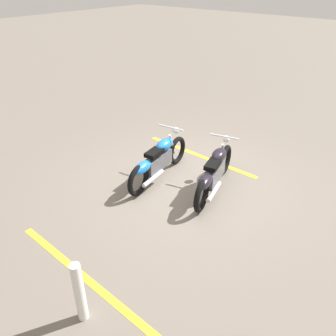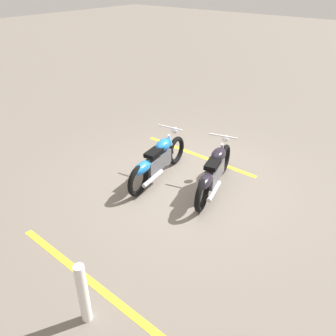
% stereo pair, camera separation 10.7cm
% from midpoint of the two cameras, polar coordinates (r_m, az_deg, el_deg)
% --- Properties ---
extents(ground_plane, '(60.00, 60.00, 0.00)m').
position_cam_midpoint_polar(ground_plane, '(7.69, 3.00, -2.07)').
color(ground_plane, slate).
extents(motorcycle_bright_foreground, '(2.22, 0.68, 1.04)m').
position_cam_midpoint_polar(motorcycle_bright_foreground, '(7.52, -2.18, 1.26)').
color(motorcycle_bright_foreground, black).
rests_on(motorcycle_bright_foreground, ground).
extents(motorcycle_dark_foreground, '(2.18, 0.82, 1.04)m').
position_cam_midpoint_polar(motorcycle_dark_foreground, '(7.15, 7.09, -0.59)').
color(motorcycle_dark_foreground, black).
rests_on(motorcycle_dark_foreground, ground).
extents(bollard_post, '(0.14, 0.14, 0.96)m').
position_cam_midpoint_polar(bollard_post, '(4.84, -14.37, -19.32)').
color(bollard_post, white).
rests_on(bollard_post, ground).
extents(parking_stripe_near, '(0.22, 3.20, 0.01)m').
position_cam_midpoint_polar(parking_stripe_near, '(8.72, 4.63, 2.06)').
color(parking_stripe_near, yellow).
rests_on(parking_stripe_near, ground).
extents(parking_stripe_mid, '(0.22, 3.20, 0.01)m').
position_cam_midpoint_polar(parking_stripe_mid, '(5.70, -14.09, -16.81)').
color(parking_stripe_mid, yellow).
rests_on(parking_stripe_mid, ground).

